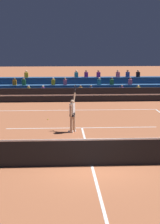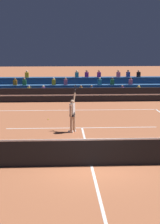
# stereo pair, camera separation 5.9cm
# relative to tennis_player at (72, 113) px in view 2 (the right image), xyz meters

# --- Properties ---
(ground_plane) EXTENTS (120.00, 120.00, 0.00)m
(ground_plane) POSITION_rel_tennis_player_xyz_m (0.55, -5.49, -0.99)
(ground_plane) COLOR #AD603D
(court_lines) EXTENTS (11.10, 23.90, 0.01)m
(court_lines) POSITION_rel_tennis_player_xyz_m (0.55, -5.49, -0.98)
(court_lines) COLOR white
(court_lines) RESTS_ON ground
(tennis_net) EXTENTS (12.00, 0.10, 1.10)m
(tennis_net) POSITION_rel_tennis_player_xyz_m (0.55, -5.49, -0.44)
(tennis_net) COLOR #2D6B38
(tennis_net) RESTS_ON ground
(sponsor_banner_wall) EXTENTS (18.00, 0.26, 1.10)m
(sponsor_banner_wall) POSITION_rel_tennis_player_xyz_m (0.55, 10.18, -0.44)
(sponsor_banner_wall) COLOR black
(sponsor_banner_wall) RESTS_ON ground
(bleacher_stand) EXTENTS (17.08, 2.85, 2.28)m
(bleacher_stand) POSITION_rel_tennis_player_xyz_m (0.54, 12.72, -0.34)
(bleacher_stand) COLOR navy
(bleacher_stand) RESTS_ON ground
(tennis_player) EXTENTS (0.49, 0.98, 2.48)m
(tennis_player) POSITION_rel_tennis_player_xyz_m (0.00, 0.00, 0.00)
(tennis_player) COLOR tan
(tennis_player) RESTS_ON ground
(tennis_ball) EXTENTS (0.07, 0.07, 0.07)m
(tennis_ball) POSITION_rel_tennis_player_xyz_m (-1.38, 3.19, -0.95)
(tennis_ball) COLOR #C6DB33
(tennis_ball) RESTS_ON ground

